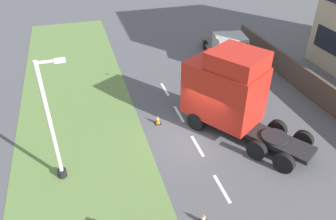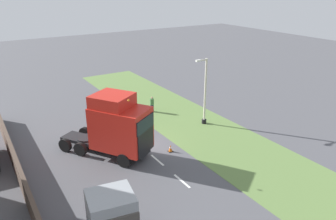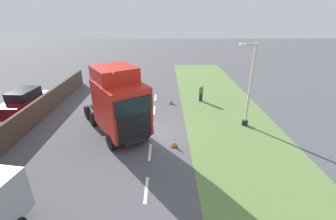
{
  "view_description": "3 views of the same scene",
  "coord_description": "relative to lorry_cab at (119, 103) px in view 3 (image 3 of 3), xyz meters",
  "views": [
    {
      "loc": [
        -5.39,
        -13.36,
        11.36
      ],
      "look_at": [
        -1.81,
        -1.23,
        3.0
      ],
      "focal_mm": 35.0,
      "sensor_mm": 36.0,
      "label": 1
    },
    {
      "loc": [
        10.47,
        20.69,
        12.16
      ],
      "look_at": [
        -2.18,
        0.51,
        2.83
      ],
      "focal_mm": 35.0,
      "sensor_mm": 36.0,
      "label": 2
    },
    {
      "loc": [
        -0.93,
        14.17,
        7.98
      ],
      "look_at": [
        -1.13,
        1.24,
        2.28
      ],
      "focal_mm": 24.0,
      "sensor_mm": 36.0,
      "label": 3
    }
  ],
  "objects": [
    {
      "name": "lane_markings",
      "position": [
        -2.09,
        -1.14,
        -2.42
      ],
      "size": [
        0.16,
        14.6,
        0.0
      ],
      "color": "white",
      "rests_on": "ground"
    },
    {
      "name": "parked_car",
      "position": [
        8.71,
        -3.94,
        -1.42
      ],
      "size": [
        2.31,
        4.67,
        2.05
      ],
      "rotation": [
        0.0,
        0.0,
        -0.09
      ],
      "color": "maroon",
      "rests_on": "ground"
    },
    {
      "name": "grass_verge",
      "position": [
        -8.09,
        -0.44,
        -2.41
      ],
      "size": [
        7.0,
        44.0,
        0.01
      ],
      "color": "#607F42",
      "rests_on": "ground"
    },
    {
      "name": "pedestrian",
      "position": [
        -6.5,
        -6.51,
        -1.65
      ],
      "size": [
        0.39,
        0.39,
        1.58
      ],
      "color": "#1E233D",
      "rests_on": "ground"
    },
    {
      "name": "traffic_cone_lead",
      "position": [
        -3.6,
        1.48,
        -2.14
      ],
      "size": [
        0.36,
        0.36,
        0.58
      ],
      "color": "black",
      "rests_on": "ground"
    },
    {
      "name": "traffic_cone_trailing",
      "position": [
        -3.63,
        -5.85,
        -2.14
      ],
      "size": [
        0.36,
        0.36,
        0.58
      ],
      "color": "black",
      "rests_on": "ground"
    },
    {
      "name": "lamp_post",
      "position": [
        -9.06,
        -1.43,
        0.27
      ],
      "size": [
        1.33,
        0.43,
        6.07
      ],
      "color": "black",
      "rests_on": "ground"
    },
    {
      "name": "lorry_cab",
      "position": [
        0.0,
        0.0,
        0.0
      ],
      "size": [
        5.93,
        7.24,
        4.94
      ],
      "rotation": [
        0.0,
        0.0,
        0.57
      ],
      "color": "black",
      "rests_on": "ground"
    },
    {
      "name": "ground_plane",
      "position": [
        -2.09,
        -0.44,
        -2.42
      ],
      "size": [
        120.0,
        120.0,
        0.0
      ],
      "primitive_type": "plane",
      "color": "#515156",
      "rests_on": "ground"
    },
    {
      "name": "boundary_wall",
      "position": [
        6.91,
        -0.44,
        -1.57
      ],
      "size": [
        0.25,
        24.0,
        1.7
      ],
      "color": "#4C3D33",
      "rests_on": "ground"
    }
  ]
}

